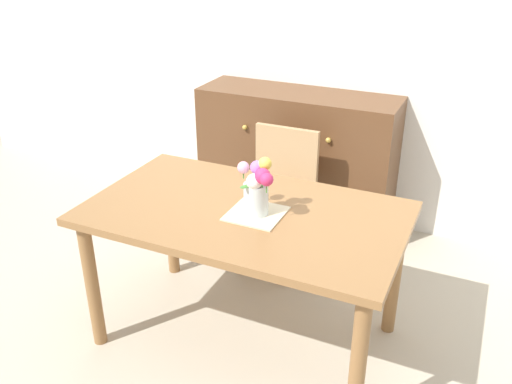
% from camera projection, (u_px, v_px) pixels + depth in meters
% --- Properties ---
extents(ground_plane, '(12.00, 12.00, 0.00)m').
position_uv_depth(ground_plane, '(246.00, 335.00, 3.01)').
color(ground_plane, '#B7AD99').
extents(back_wall, '(7.00, 0.10, 2.80)m').
position_uv_depth(back_wall, '(346.00, 29.00, 3.70)').
color(back_wall, silver).
rests_on(back_wall, ground_plane).
extents(dining_table, '(1.56, 0.90, 0.78)m').
position_uv_depth(dining_table, '(245.00, 228.00, 2.71)').
color(dining_table, olive).
rests_on(dining_table, ground_plane).
extents(chair_far, '(0.42, 0.42, 0.90)m').
position_uv_depth(chair_far, '(279.00, 189.00, 3.48)').
color(chair_far, tan).
rests_on(chair_far, ground_plane).
extents(dresser, '(1.40, 0.47, 1.00)m').
position_uv_depth(dresser, '(296.00, 160.00, 3.96)').
color(dresser, brown).
rests_on(dresser, ground_plane).
extents(placemat, '(0.26, 0.26, 0.01)m').
position_uv_depth(placemat, '(256.00, 214.00, 2.62)').
color(placemat, beige).
rests_on(placemat, dining_table).
extents(flower_vase, '(0.23, 0.22, 0.28)m').
position_uv_depth(flower_vase, '(257.00, 187.00, 2.55)').
color(flower_vase, silver).
rests_on(flower_vase, placemat).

